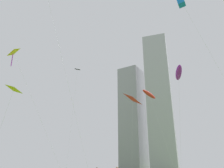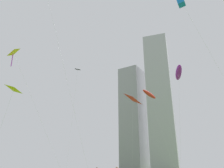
{
  "view_description": "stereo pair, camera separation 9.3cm",
  "coord_description": "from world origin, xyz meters",
  "px_view_note": "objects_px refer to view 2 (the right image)",
  "views": [
    {
      "loc": [
        12.23,
        -15.76,
        1.59
      ],
      "look_at": [
        -1.8,
        10.42,
        13.25
      ],
      "focal_mm": 35.14,
      "sensor_mm": 36.0,
      "label": 1
    },
    {
      "loc": [
        12.31,
        -15.72,
        1.59
      ],
      "look_at": [
        -1.8,
        10.42,
        13.25
      ],
      "focal_mm": 35.14,
      "sensor_mm": 36.0,
      "label": 2
    }
  ],
  "objects_px": {
    "kite_flying_3": "(180,0)",
    "kite_flying_8": "(179,73)",
    "kite_flying_6": "(14,90)",
    "kite_flying_4": "(133,99)",
    "kite_flying_7": "(14,54)",
    "distant_highrise_0": "(133,117)",
    "kite_flying_2": "(78,70)",
    "kite_flying_5": "(149,94)",
    "distant_highrise_1": "(160,99)"
  },
  "relations": [
    {
      "from": "kite_flying_3",
      "to": "kite_flying_8",
      "type": "bearing_deg",
      "value": 121.08
    },
    {
      "from": "kite_flying_6",
      "to": "kite_flying_4",
      "type": "bearing_deg",
      "value": 81.17
    },
    {
      "from": "kite_flying_7",
      "to": "kite_flying_3",
      "type": "bearing_deg",
      "value": 15.97
    },
    {
      "from": "kite_flying_4",
      "to": "distant_highrise_0",
      "type": "height_order",
      "value": "distant_highrise_0"
    },
    {
      "from": "kite_flying_2",
      "to": "kite_flying_6",
      "type": "bearing_deg",
      "value": -76.01
    },
    {
      "from": "kite_flying_3",
      "to": "kite_flying_4",
      "type": "distance_m",
      "value": 23.82
    },
    {
      "from": "kite_flying_5",
      "to": "kite_flying_7",
      "type": "relative_size",
      "value": 0.92
    },
    {
      "from": "kite_flying_4",
      "to": "kite_flying_5",
      "type": "height_order",
      "value": "kite_flying_4"
    },
    {
      "from": "kite_flying_2",
      "to": "kite_flying_4",
      "type": "bearing_deg",
      "value": 47.54
    },
    {
      "from": "kite_flying_7",
      "to": "distant_highrise_0",
      "type": "distance_m",
      "value": 136.71
    },
    {
      "from": "kite_flying_8",
      "to": "kite_flying_3",
      "type": "bearing_deg",
      "value": -58.92
    },
    {
      "from": "kite_flying_7",
      "to": "kite_flying_8",
      "type": "relative_size",
      "value": 1.26
    },
    {
      "from": "kite_flying_6",
      "to": "kite_flying_8",
      "type": "bearing_deg",
      "value": 31.51
    },
    {
      "from": "kite_flying_3",
      "to": "kite_flying_6",
      "type": "relative_size",
      "value": 2.11
    },
    {
      "from": "kite_flying_8",
      "to": "distant_highrise_1",
      "type": "xyz_separation_m",
      "value": [
        -33.68,
        112.69,
        33.01
      ]
    },
    {
      "from": "kite_flying_2",
      "to": "kite_flying_8",
      "type": "xyz_separation_m",
      "value": [
        20.69,
        -6.49,
        -7.56
      ]
    },
    {
      "from": "kite_flying_2",
      "to": "distant_highrise_0",
      "type": "relative_size",
      "value": 0.28
    },
    {
      "from": "kite_flying_3",
      "to": "kite_flying_2",
      "type": "bearing_deg",
      "value": 157.34
    },
    {
      "from": "kite_flying_7",
      "to": "distant_highrise_1",
      "type": "xyz_separation_m",
      "value": [
        -14.17,
        121.65,
        29.61
      ]
    },
    {
      "from": "kite_flying_3",
      "to": "distant_highrise_1",
      "type": "bearing_deg",
      "value": 107.04
    },
    {
      "from": "kite_flying_8",
      "to": "kite_flying_4",
      "type": "bearing_deg",
      "value": 129.35
    },
    {
      "from": "kite_flying_5",
      "to": "kite_flying_7",
      "type": "xyz_separation_m",
      "value": [
        -11.43,
        -21.71,
        1.1
      ]
    },
    {
      "from": "kite_flying_6",
      "to": "kite_flying_2",
      "type": "bearing_deg",
      "value": 103.99
    },
    {
      "from": "kite_flying_5",
      "to": "distant_highrise_0",
      "type": "bearing_deg",
      "value": 114.36
    },
    {
      "from": "kite_flying_6",
      "to": "kite_flying_7",
      "type": "height_order",
      "value": "kite_flying_7"
    },
    {
      "from": "kite_flying_8",
      "to": "distant_highrise_1",
      "type": "distance_m",
      "value": 122.16
    },
    {
      "from": "kite_flying_2",
      "to": "kite_flying_7",
      "type": "xyz_separation_m",
      "value": [
        1.19,
        -15.44,
        -4.17
      ]
    },
    {
      "from": "kite_flying_5",
      "to": "kite_flying_6",
      "type": "bearing_deg",
      "value": -110.3
    },
    {
      "from": "distant_highrise_1",
      "to": "kite_flying_8",
      "type": "bearing_deg",
      "value": -82.98
    },
    {
      "from": "kite_flying_6",
      "to": "kite_flying_7",
      "type": "bearing_deg",
      "value": 158.08
    },
    {
      "from": "kite_flying_2",
      "to": "distant_highrise_1",
      "type": "bearing_deg",
      "value": 96.97
    },
    {
      "from": "kite_flying_6",
      "to": "distant_highrise_0",
      "type": "xyz_separation_m",
      "value": [
        -40.43,
        130.92,
        27.31
      ]
    },
    {
      "from": "kite_flying_4",
      "to": "kite_flying_5",
      "type": "xyz_separation_m",
      "value": [
        4.51,
        -2.59,
        -0.48
      ]
    },
    {
      "from": "kite_flying_2",
      "to": "kite_flying_3",
      "type": "xyz_separation_m",
      "value": [
        22.43,
        -9.36,
        0.73
      ]
    },
    {
      "from": "distant_highrise_0",
      "to": "distant_highrise_1",
      "type": "relative_size",
      "value": 0.82
    },
    {
      "from": "kite_flying_2",
      "to": "kite_flying_7",
      "type": "relative_size",
      "value": 1.23
    },
    {
      "from": "kite_flying_6",
      "to": "kite_flying_5",
      "type": "bearing_deg",
      "value": 69.7
    },
    {
      "from": "kite_flying_2",
      "to": "kite_flying_5",
      "type": "height_order",
      "value": "kite_flying_2"
    },
    {
      "from": "kite_flying_5",
      "to": "kite_flying_6",
      "type": "distance_m",
      "value": 24.91
    },
    {
      "from": "kite_flying_7",
      "to": "distant_highrise_1",
      "type": "bearing_deg",
      "value": 96.65
    },
    {
      "from": "kite_flying_2",
      "to": "kite_flying_8",
      "type": "distance_m",
      "value": 22.97
    },
    {
      "from": "kite_flying_5",
      "to": "distant_highrise_0",
      "type": "height_order",
      "value": "distant_highrise_0"
    },
    {
      "from": "kite_flying_2",
      "to": "kite_flying_7",
      "type": "bearing_deg",
      "value": -85.61
    },
    {
      "from": "kite_flying_2",
      "to": "kite_flying_4",
      "type": "height_order",
      "value": "kite_flying_2"
    },
    {
      "from": "kite_flying_4",
      "to": "distant_highrise_1",
      "type": "xyz_separation_m",
      "value": [
        -21.1,
        97.35,
        30.23
      ]
    },
    {
      "from": "kite_flying_6",
      "to": "kite_flying_8",
      "type": "distance_m",
      "value": 19.58
    },
    {
      "from": "distant_highrise_0",
      "to": "kite_flying_6",
      "type": "bearing_deg",
      "value": -69.85
    },
    {
      "from": "kite_flying_6",
      "to": "distant_highrise_1",
      "type": "distance_m",
      "value": 129.04
    },
    {
      "from": "kite_flying_4",
      "to": "distant_highrise_1",
      "type": "bearing_deg",
      "value": 102.23
    },
    {
      "from": "kite_flying_3",
      "to": "kite_flying_5",
      "type": "height_order",
      "value": "kite_flying_3"
    }
  ]
}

